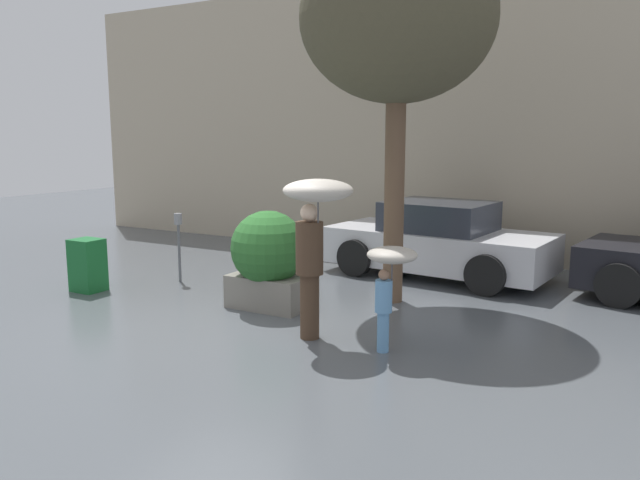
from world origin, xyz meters
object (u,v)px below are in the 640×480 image
object	(u,v)px
parking_meter	(179,233)
newspaper_box	(88,265)
parked_car_near	(439,242)
person_child	(390,271)
person_adult	(314,222)
planter_box	(268,258)
street_tree	(398,21)

from	to	relation	value
parking_meter	newspaper_box	size ratio (longest dim) A/B	1.40
parked_car_near	newspaper_box	size ratio (longest dim) A/B	4.78
parked_car_near	person_child	bearing A→B (deg)	-162.92
person_adult	parked_car_near	size ratio (longest dim) A/B	0.49
person_adult	parking_meter	distance (m)	4.17
person_child	parking_meter	world-z (taller)	person_child
planter_box	street_tree	xyz separation A→B (m)	(1.51, 1.31, 3.54)
person_adult	parking_meter	bearing A→B (deg)	173.60
street_tree	newspaper_box	bearing A→B (deg)	-157.97
person_child	newspaper_box	xyz separation A→B (m)	(-5.71, 0.31, -0.58)
street_tree	newspaper_box	world-z (taller)	street_tree
planter_box	parking_meter	size ratio (longest dim) A/B	1.21
planter_box	person_adult	size ratio (longest dim) A/B	0.72
planter_box	parking_meter	xyz separation A→B (m)	(-2.40, 0.66, 0.11)
person_adult	parked_car_near	xyz separation A→B (m)	(0.16, 4.42, -0.90)
person_adult	person_child	xyz separation A→B (m)	(1.03, 0.03, -0.53)
person_child	parking_meter	xyz separation A→B (m)	(-4.80, 1.60, -0.12)
person_adult	street_tree	world-z (taller)	street_tree
person_child	parked_car_near	world-z (taller)	parked_car_near
newspaper_box	street_tree	bearing A→B (deg)	22.03
street_tree	newspaper_box	xyz separation A→B (m)	(-4.81, -1.94, -3.88)
parked_car_near	parking_meter	size ratio (longest dim) A/B	3.42
person_child	newspaper_box	distance (m)	5.74
street_tree	planter_box	bearing A→B (deg)	-138.97
parking_meter	person_adult	bearing A→B (deg)	-23.39
street_tree	parking_meter	bearing A→B (deg)	-170.46
person_adult	parked_car_near	distance (m)	4.51
newspaper_box	parked_car_near	bearing A→B (deg)	40.11
person_child	parked_car_near	size ratio (longest dim) A/B	0.31
person_adult	parked_car_near	bearing A→B (deg)	104.95
person_adult	person_child	world-z (taller)	person_adult
person_adult	person_child	distance (m)	1.15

